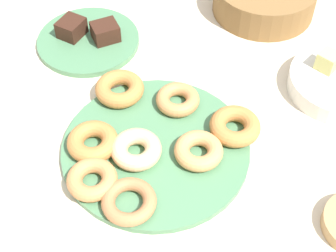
{
  "coord_description": "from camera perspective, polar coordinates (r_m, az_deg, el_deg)",
  "views": [
    {
      "loc": [
        0.4,
        -0.36,
        0.7
      ],
      "look_at": [
        0.0,
        0.03,
        0.04
      ],
      "focal_mm": 53.92,
      "sensor_mm": 36.0,
      "label": 1
    }
  ],
  "objects": [
    {
      "name": "cake_plate",
      "position": [
        1.09,
        -8.98,
        9.5
      ],
      "size": [
        0.22,
        0.22,
        0.01
      ],
      "primitive_type": "cylinder",
      "color": "#4C7F56",
      "rests_on": "ground_plane"
    },
    {
      "name": "donut_5",
      "position": [
        0.89,
        7.57,
        -0.02
      ],
      "size": [
        0.09,
        0.09,
        0.03
      ],
      "primitive_type": "torus",
      "rotation": [
        0.0,
        0.0,
        1.59
      ],
      "color": "#BC7A3D",
      "rests_on": "donut_plate"
    },
    {
      "name": "donut_0",
      "position": [
        0.8,
        -4.43,
        -8.5
      ],
      "size": [
        0.1,
        0.1,
        0.02
      ],
      "primitive_type": "torus",
      "rotation": [
        0.0,
        0.0,
        1.72
      ],
      "color": "#B27547",
      "rests_on": "donut_plate"
    },
    {
      "name": "ground_plane",
      "position": [
        0.89,
        -1.4,
        -2.8
      ],
      "size": [
        2.4,
        2.4,
        0.0
      ],
      "primitive_type": "plane",
      "color": "beige"
    },
    {
      "name": "brownie_near",
      "position": [
        1.09,
        -10.86,
        10.83
      ],
      "size": [
        0.06,
        0.06,
        0.04
      ],
      "primitive_type": "cube",
      "rotation": [
        0.0,
        0.0,
        0.29
      ],
      "color": "#381E14",
      "rests_on": "cake_plate"
    },
    {
      "name": "donut_7",
      "position": [
        0.87,
        -8.5,
        -1.79
      ],
      "size": [
        0.09,
        0.09,
        0.03
      ],
      "primitive_type": "torus",
      "rotation": [
        0.0,
        0.0,
        4.65
      ],
      "color": "#BC7A3D",
      "rests_on": "donut_plate"
    },
    {
      "name": "donut_1",
      "position": [
        0.93,
        1.1,
        3.0
      ],
      "size": [
        0.1,
        0.1,
        0.03
      ],
      "primitive_type": "torus",
      "rotation": [
        0.0,
        0.0,
        1.78
      ],
      "color": "#C6844C",
      "rests_on": "donut_plate"
    },
    {
      "name": "donut_4",
      "position": [
        0.85,
        3.47,
        -2.82
      ],
      "size": [
        0.1,
        0.1,
        0.03
      ],
      "primitive_type": "torus",
      "rotation": [
        0.0,
        0.0,
        5.98
      ],
      "color": "tan",
      "rests_on": "donut_plate"
    },
    {
      "name": "donut_6",
      "position": [
        0.83,
        -8.58,
        -5.99
      ],
      "size": [
        0.09,
        0.09,
        0.03
      ],
      "primitive_type": "torus",
      "rotation": [
        0.0,
        0.0,
        4.81
      ],
      "color": "#C6844C",
      "rests_on": "donut_plate"
    },
    {
      "name": "melon_chunk_left",
      "position": [
        1.01,
        17.65,
        7.02
      ],
      "size": [
        0.04,
        0.04,
        0.04
      ],
      "primitive_type": "cube",
      "rotation": [
        0.0,
        0.0,
        0.05
      ],
      "color": "#DBD67A",
      "rests_on": "fruit_bowl"
    },
    {
      "name": "brownie_far",
      "position": [
        1.07,
        -7.1,
        10.52
      ],
      "size": [
        0.06,
        0.07,
        0.04
      ],
      "primitive_type": "cube",
      "rotation": [
        0.0,
        0.0,
        -0.35
      ],
      "color": "#381E14",
      "rests_on": "cake_plate"
    },
    {
      "name": "donut_3",
      "position": [
        0.95,
        -5.49,
        4.22
      ],
      "size": [
        0.13,
        0.13,
        0.03
      ],
      "primitive_type": "torus",
      "rotation": [
        0.0,
        0.0,
        5.33
      ],
      "color": "#BC7A3D",
      "rests_on": "donut_plate"
    },
    {
      "name": "donut_2",
      "position": [
        0.86,
        -3.62,
        -2.67
      ],
      "size": [
        0.11,
        0.11,
        0.03
      ],
      "primitive_type": "torus",
      "rotation": [
        0.0,
        0.0,
        3.54
      ],
      "color": "#EABC84",
      "rests_on": "donut_plate"
    },
    {
      "name": "donut_plate",
      "position": [
        0.88,
        -1.41,
        -2.56
      ],
      "size": [
        0.33,
        0.33,
        0.01
      ],
      "primitive_type": "cylinder",
      "color": "#4C7F56",
      "rests_on": "ground_plane"
    }
  ]
}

